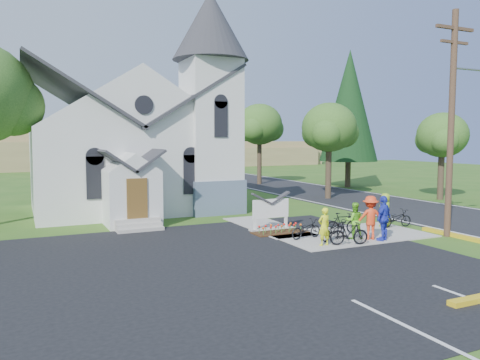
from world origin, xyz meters
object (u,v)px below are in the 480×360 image
church_sign (271,209)px  bike_2 (333,230)px  bike_1 (349,233)px  bike_4 (396,218)px  bike_0 (306,229)px  bike_3 (343,223)px  cyclist_1 (354,221)px  cyclist_3 (370,218)px  cyclist_2 (384,218)px  utility_pole (453,116)px  cyclist_4 (385,210)px  cyclist_0 (324,227)px

church_sign → bike_2: (1.26, -3.31, -0.54)m
bike_1 → bike_4: bike_1 is taller
bike_0 → bike_3: (2.06, 0.11, 0.07)m
cyclist_1 → bike_2: (-0.98, 0.17, -0.36)m
cyclist_1 → cyclist_3: bearing=167.6°
cyclist_3 → bike_4: cyclist_3 is taller
bike_2 → bike_4: size_ratio=0.99×
cyclist_1 → bike_2: size_ratio=0.96×
bike_0 → cyclist_2: 3.32m
bike_0 → utility_pole: bearing=-117.0°
bike_1 → cyclist_4: bearing=-41.7°
cyclist_1 → bike_1: cyclist_1 is taller
bike_1 → cyclist_0: bearing=86.6°
cyclist_4 → utility_pole: bearing=89.6°
cyclist_1 → bike_2: bearing=13.5°
church_sign → bike_1: church_sign is taller
bike_1 → cyclist_3: size_ratio=0.86×
utility_pole → bike_1: bearing=176.5°
cyclist_4 → bike_4: cyclist_4 is taller
utility_pole → cyclist_0: utility_pole is taller
utility_pole → bike_3: (-4.16, 2.24, -4.86)m
bike_1 → bike_2: bearing=16.7°
cyclist_0 → bike_0: (0.07, 1.43, -0.36)m
utility_pole → cyclist_4: bearing=111.1°
cyclist_3 → bike_1: bearing=41.8°
cyclist_0 → church_sign: bearing=-90.9°
cyclist_1 → bike_2: 1.06m
utility_pole → bike_1: size_ratio=6.14×
bike_3 → church_sign: bearing=56.4°
bike_0 → bike_3: size_ratio=0.97×
bike_2 → cyclist_4: 4.47m
church_sign → bike_4: (5.81, -2.25, -0.53)m
cyclist_4 → cyclist_2: bearing=24.9°
bike_3 → cyclist_2: bearing=-146.7°
church_sign → cyclist_2: 5.33m
bike_3 → cyclist_4: 3.14m
church_sign → bike_3: bearing=-45.7°
bike_2 → bike_0: bearing=32.0°
church_sign → cyclist_2: (3.12, -4.32, -0.01)m
bike_0 → cyclist_3: (2.44, -1.30, 0.53)m
cyclist_0 → bike_1: cyclist_0 is taller
bike_1 → cyclist_1: bearing=-30.4°
church_sign → cyclist_1: church_sign is taller
utility_pole → cyclist_0: (-6.29, 0.69, -4.57)m
cyclist_1 → cyclist_3: 0.70m
cyclist_3 → bike_4: 3.47m
utility_pole → cyclist_0: size_ratio=6.41×
cyclist_2 → church_sign: bearing=-77.6°
utility_pole → cyclist_3: utility_pole is taller
bike_3 → bike_1: bearing=161.0°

